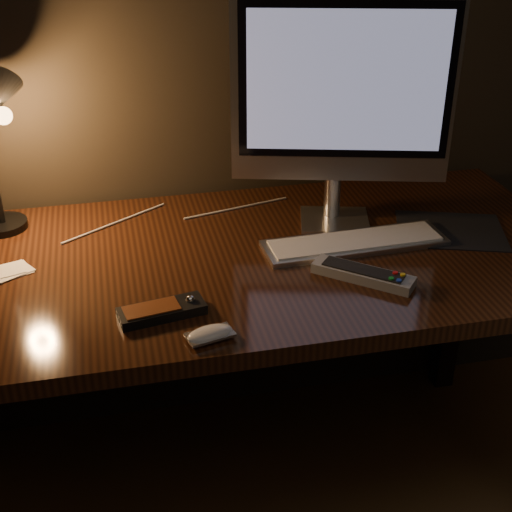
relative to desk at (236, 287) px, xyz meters
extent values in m
cube|color=#351A0C|center=(0.00, -0.07, 0.11)|extent=(1.60, 0.75, 0.04)
cube|color=black|center=(0.75, 0.25, -0.27)|extent=(0.06, 0.06, 0.71)
cube|color=black|center=(0.00, 0.27, -0.17)|extent=(1.48, 0.02, 0.51)
cube|color=silver|center=(0.27, 0.05, 0.13)|extent=(0.20, 0.19, 0.01)
cylinder|color=silver|center=(0.27, 0.08, 0.19)|extent=(0.05, 0.05, 0.11)
cube|color=silver|center=(0.27, 0.05, 0.46)|extent=(0.51, 0.17, 0.42)
cube|color=black|center=(0.27, 0.03, 0.49)|extent=(0.47, 0.13, 0.36)
cube|color=#979DCE|center=(0.27, 0.03, 0.49)|extent=(0.44, 0.12, 0.32)
cube|color=silver|center=(0.27, -0.08, 0.14)|extent=(0.44, 0.14, 0.02)
cube|color=black|center=(0.53, -0.06, 0.13)|extent=(0.31, 0.28, 0.00)
ellipsoid|color=white|center=(-0.13, -0.39, 0.14)|extent=(0.10, 0.07, 0.02)
cube|color=black|center=(-0.21, -0.29, 0.14)|extent=(0.18, 0.09, 0.02)
cube|color=brown|center=(-0.21, -0.29, 0.15)|extent=(0.12, 0.07, 0.00)
sphere|color=silver|center=(-0.21, -0.29, 0.15)|extent=(0.02, 0.02, 0.02)
cube|color=gray|center=(0.23, -0.24, 0.14)|extent=(0.21, 0.19, 0.02)
cube|color=black|center=(0.23, -0.24, 0.15)|extent=(0.16, 0.15, 0.00)
cylinder|color=red|center=(0.23, -0.24, 0.16)|extent=(0.01, 0.01, 0.00)
cylinder|color=#0C8C19|center=(0.23, -0.24, 0.16)|extent=(0.01, 0.01, 0.00)
cylinder|color=gold|center=(0.23, -0.24, 0.16)|extent=(0.01, 0.01, 0.00)
cylinder|color=#1433BF|center=(0.23, -0.24, 0.16)|extent=(0.01, 0.01, 0.00)
cube|color=white|center=(-0.53, -0.04, 0.13)|extent=(0.13, 0.11, 0.01)
cylinder|color=black|center=(-0.55, 0.19, 0.14)|extent=(0.15, 0.15, 0.02)
sphere|color=#FFB266|center=(-0.50, 0.13, 0.43)|extent=(0.04, 0.04, 0.04)
cylinder|color=white|center=(-0.12, 0.16, 0.13)|extent=(0.57, 0.23, 0.01)
camera|label=1|loc=(-0.28, -1.49, 0.91)|focal=50.00mm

